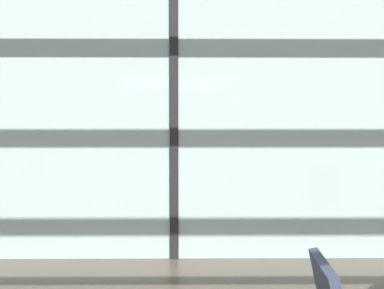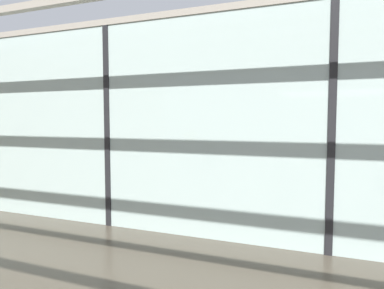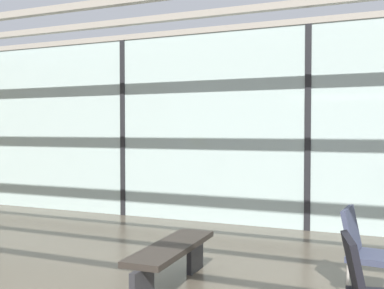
{
  "view_description": "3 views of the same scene",
  "coord_description": "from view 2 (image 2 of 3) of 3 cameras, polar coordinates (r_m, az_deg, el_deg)",
  "views": [
    {
      "loc": [
        0.16,
        0.23,
        1.56
      ],
      "look_at": [
        0.22,
        7.01,
        1.24
      ],
      "focal_mm": 40.32,
      "sensor_mm": 36.0,
      "label": 1
    },
    {
      "loc": [
        -0.02,
        0.3,
        1.8
      ],
      "look_at": [
        -1.29,
        3.48,
        1.56
      ],
      "focal_mm": 32.35,
      "sensor_mm": 36.0,
      "label": 2
    },
    {
      "loc": [
        1.23,
        -2.49,
        1.65
      ],
      "look_at": [
        -1.84,
        4.66,
        1.4
      ],
      "focal_mm": 43.28,
      "sensor_mm": 36.0,
      "label": 3
    }
  ],
  "objects": [
    {
      "name": "window_mullion_1",
      "position": [
        4.9,
        22.06,
        2.31
      ],
      "size": [
        0.1,
        0.12,
        3.36
      ],
      "primitive_type": "cube",
      "color": "black",
      "rests_on": "ground"
    },
    {
      "name": "window_mullion_0",
      "position": [
        6.01,
        -13.58,
        2.77
      ],
      "size": [
        0.1,
        0.12,
        3.36
      ],
      "primitive_type": "cube",
      "color": "black",
      "rests_on": "ground"
    },
    {
      "name": "glass_curtain_wall",
      "position": [
        4.9,
        22.06,
        2.31
      ],
      "size": [
        14.0,
        0.08,
        3.36
      ],
      "primitive_type": "cube",
      "color": "#A3B7B2",
      "rests_on": "ground"
    }
  ]
}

